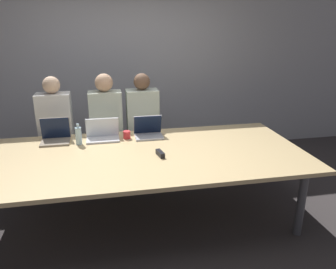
{
  "coord_description": "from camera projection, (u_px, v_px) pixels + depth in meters",
  "views": [
    {
      "loc": [
        -0.37,
        -3.04,
        2.01
      ],
      "look_at": [
        0.25,
        0.1,
        0.9
      ],
      "focal_mm": 35.0,
      "sensor_mm": 36.0,
      "label": 1
    }
  ],
  "objects": [
    {
      "name": "cup_far_center",
      "position": [
        127.0,
        135.0,
        3.7
      ],
      "size": [
        0.08,
        0.08,
        0.09
      ],
      "color": "red",
      "rests_on": "conference_table"
    },
    {
      "name": "person_far_center",
      "position": [
        143.0,
        129.0,
        4.25
      ],
      "size": [
        0.4,
        0.24,
        1.41
      ],
      "color": "#2D2D38",
      "rests_on": "ground_plane"
    },
    {
      "name": "ground_plane",
      "position": [
        147.0,
        218.0,
        3.54
      ],
      "size": [
        24.0,
        24.0,
        0.0
      ],
      "primitive_type": "plane",
      "color": "#383333"
    },
    {
      "name": "laptop_far_midleft",
      "position": [
        103.0,
        133.0,
        3.68
      ],
      "size": [
        0.37,
        0.23,
        0.23
      ],
      "color": "silver",
      "rests_on": "conference_table"
    },
    {
      "name": "curtain_wall",
      "position": [
        127.0,
        64.0,
        4.93
      ],
      "size": [
        12.0,
        0.06,
        2.8
      ],
      "color": "#ADADB2",
      "rests_on": "ground_plane"
    },
    {
      "name": "person_far_midleft",
      "position": [
        107.0,
        131.0,
        4.15
      ],
      "size": [
        0.4,
        0.24,
        1.42
      ],
      "color": "#2D2D38",
      "rests_on": "ground_plane"
    },
    {
      "name": "person_far_left",
      "position": [
        57.0,
        135.0,
        4.04
      ],
      "size": [
        0.4,
        0.24,
        1.41
      ],
      "color": "#2D2D38",
      "rests_on": "ground_plane"
    },
    {
      "name": "conference_table",
      "position": [
        146.0,
        158.0,
        3.31
      ],
      "size": [
        3.22,
        1.5,
        0.75
      ],
      "color": "#D6B77F",
      "rests_on": "ground_plane"
    },
    {
      "name": "laptop_far_center",
      "position": [
        148.0,
        130.0,
        3.76
      ],
      "size": [
        0.32,
        0.24,
        0.24
      ],
      "color": "#B7B7BC",
      "rests_on": "conference_table"
    },
    {
      "name": "stapler",
      "position": [
        160.0,
        154.0,
        3.22
      ],
      "size": [
        0.07,
        0.16,
        0.05
      ],
      "rotation": [
        0.0,
        0.0,
        0.19
      ],
      "color": "black",
      "rests_on": "conference_table"
    },
    {
      "name": "laptop_far_left",
      "position": [
        55.0,
        135.0,
        3.6
      ],
      "size": [
        0.31,
        0.25,
        0.26
      ],
      "color": "gray",
      "rests_on": "conference_table"
    },
    {
      "name": "bottle_far_midleft",
      "position": [
        78.0,
        136.0,
        3.51
      ],
      "size": [
        0.07,
        0.07,
        0.23
      ],
      "color": "#ADD1E0",
      "rests_on": "conference_table"
    }
  ]
}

